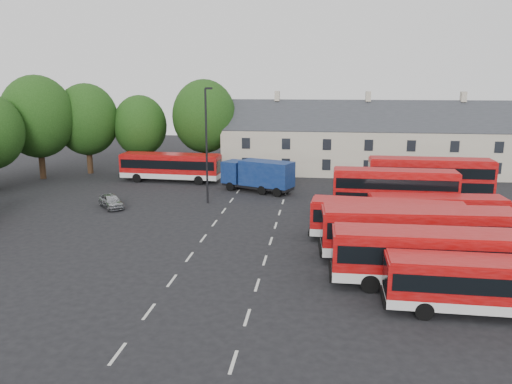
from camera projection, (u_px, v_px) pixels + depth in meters
The scene contains 15 objects.
ground at pixel (197, 247), 34.76m from camera, with size 140.00×140.00×0.00m, color black.
lane_markings at pixel (237, 240), 36.39m from camera, with size 5.15×33.80×0.01m.
treeline at pixel (53, 124), 54.58m from camera, with size 29.92×32.59×12.01m.
terrace_houses at pixel (366, 143), 61.23m from camera, with size 35.70×7.13×10.06m.
bus_row_a at pixel (491, 282), 24.40m from camera, with size 10.13×2.55×2.85m.
bus_row_b at pixel (437, 254), 27.60m from camera, with size 11.57×2.73×3.27m.
bus_row_c at pixel (418, 230), 31.65m from camera, with size 12.29×3.35×3.44m.
bus_row_d at pixel (387, 218), 35.43m from camera, with size 10.83×3.29×3.02m.
bus_row_e at pixel (436, 211), 37.79m from camera, with size 10.16×2.84×2.84m.
bus_dd_south at pixel (394, 191), 41.66m from camera, with size 10.13×2.59×4.13m.
bus_dd_north at pixel (429, 179), 45.45m from camera, with size 10.93×2.72×4.46m.
bus_north at pixel (171, 165), 56.76m from camera, with size 11.51×3.28×3.22m.
box_truck at pixel (258, 174), 51.54m from camera, with size 7.89×5.08×3.31m.
silver_car at pixel (111, 201), 45.33m from camera, with size 1.50×3.73×1.27m, color #9A9DA1.
lamppost at pixel (207, 143), 45.96m from camera, with size 0.73×0.50×10.75m.
Camera 1 is at (8.26, -32.28, 11.39)m, focal length 35.00 mm.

